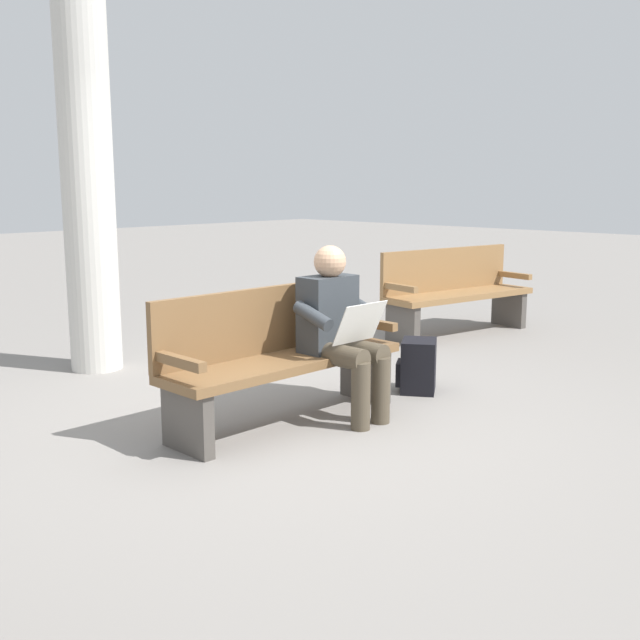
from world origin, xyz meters
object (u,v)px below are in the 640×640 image
object	(u,v)px
bench_near	(278,355)
bench_far	(455,291)
person_seated	(340,327)
backpack	(418,366)
support_pillar	(84,123)

from	to	relation	value
bench_near	bench_far	distance (m)	3.49
bench_near	person_seated	bearing A→B (deg)	146.30
bench_near	backpack	bearing A→B (deg)	170.23
person_seated	support_pillar	distance (m)	2.88
bench_far	support_pillar	world-z (taller)	support_pillar
person_seated	backpack	size ratio (longest dim) A/B	2.90
backpack	bench_far	xyz separation A→B (m)	(-2.13, -1.11, 0.26)
bench_near	bench_far	size ratio (longest dim) A/B	0.97
person_seated	support_pillar	xyz separation A→B (m)	(0.44, -2.45, 1.45)
person_seated	bench_far	xyz separation A→B (m)	(-3.03, -1.12, -0.17)
bench_near	support_pillar	bearing A→B (deg)	-86.57
backpack	support_pillar	size ratio (longest dim) A/B	0.10
bench_near	backpack	xyz separation A→B (m)	(-1.25, 0.24, -0.26)
bench_far	bench_near	bearing A→B (deg)	24.60
person_seated	bench_far	bearing A→B (deg)	-158.85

